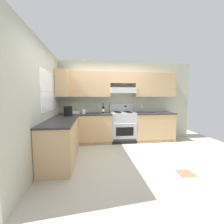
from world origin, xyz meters
TOP-DOWN VIEW (x-y plane):
  - ground_plane at (0.00, 0.00)m, footprint 7.04×7.04m
  - floor_accent_tile at (1.15, -1.02)m, footprint 0.30×0.30m
  - wall_back at (0.41, 1.53)m, footprint 4.68×0.57m
  - wall_left at (-1.59, 0.23)m, footprint 0.47×4.00m
  - counter_back_run at (0.22, 1.24)m, footprint 3.60×0.65m
  - counter_left_run at (-1.24, -0.00)m, footprint 0.63×1.91m
  - stove at (0.42, 1.25)m, footprint 0.76×0.62m
  - wine_bottle at (-0.20, 1.28)m, footprint 0.08×0.08m
  - bowl at (-1.10, 1.30)m, footprint 0.36×0.28m
  - bucket at (-1.19, 0.72)m, footprint 0.24×0.24m
  - paper_towel_roll at (-0.81, 1.21)m, footprint 0.12×0.12m

SIDE VIEW (x-z plane):
  - ground_plane at x=0.00m, z-range 0.00..0.00m
  - floor_accent_tile at x=1.15m, z-range 0.00..0.01m
  - counter_back_run at x=0.22m, z-range 0.00..0.91m
  - counter_left_run at x=-1.24m, z-range 0.00..0.91m
  - stove at x=0.42m, z-range -0.12..1.08m
  - bowl at x=-1.10m, z-range 0.90..0.97m
  - paper_towel_roll at x=-0.81m, z-range 0.91..1.04m
  - wine_bottle at x=-0.20m, z-range 0.87..1.19m
  - bucket at x=-1.19m, z-range 0.92..1.17m
  - wall_left at x=-1.59m, z-range 0.07..2.62m
  - wall_back at x=0.41m, z-range 0.20..2.75m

